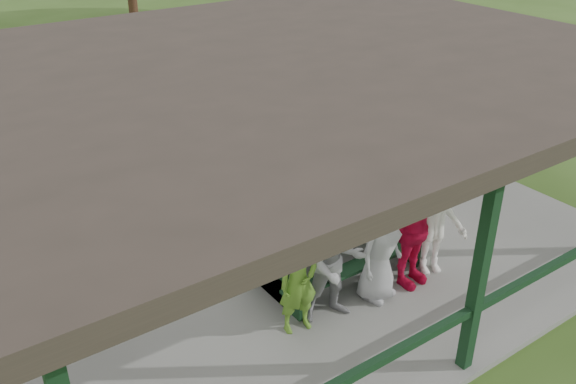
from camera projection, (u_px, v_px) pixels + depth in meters
ground at (294, 242)px, 10.72m from camera, size 90.00×90.00×0.00m
concrete_slab at (294, 239)px, 10.70m from camera, size 10.00×8.00×0.10m
pavilion_structure at (295, 66)px, 9.24m from camera, size 10.60×8.60×3.24m
picnic_table_near at (336, 246)px, 9.56m from camera, size 2.71×1.39×0.75m
picnic_table_far at (263, 197)px, 10.97m from camera, size 2.66×1.39×0.75m
table_setting at (342, 225)px, 9.51m from camera, size 2.30×0.45×0.10m
contestant_green at (298, 281)px, 8.20m from camera, size 0.62×0.46×1.58m
contestant_grey_left at (335, 264)px, 8.38m from camera, size 1.02×0.88×1.79m
contestant_grey_mid at (380, 247)px, 8.82m from camera, size 0.94×0.72×1.71m
contestant_red at (413, 230)px, 9.07m from camera, size 1.15×0.57×1.91m
contestant_white_fedora at (436, 225)px, 9.38m from camera, size 1.25×0.96×1.76m
spectator_lblue at (231, 172)px, 11.26m from camera, size 1.43×0.56×1.50m
spectator_blue at (144, 175)px, 10.92m from camera, size 0.74×0.64×1.72m
spectator_grey at (314, 145)px, 12.48m from camera, size 0.70×0.55×1.43m
pickup_truck at (140, 60)px, 18.02m from camera, size 6.21×3.45×1.64m
farm_trailer at (67, 100)px, 15.48m from camera, size 3.60×2.24×1.26m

